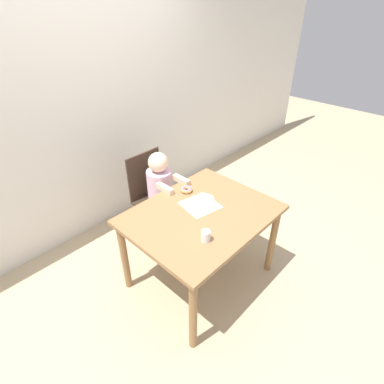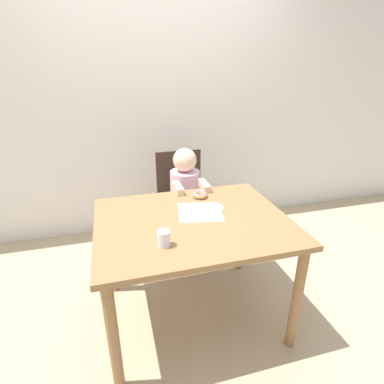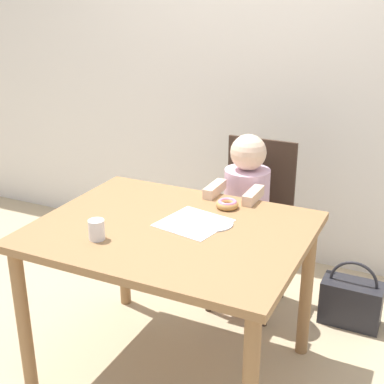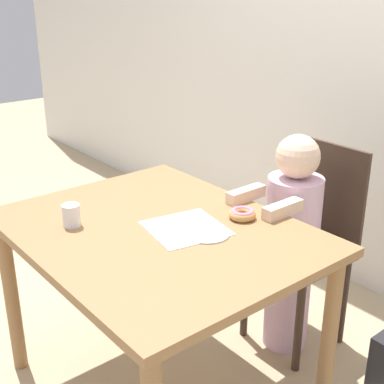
% 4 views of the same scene
% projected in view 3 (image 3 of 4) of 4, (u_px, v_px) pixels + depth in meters
% --- Properties ---
extents(ground_plane, '(12.00, 12.00, 0.00)m').
position_uv_depth(ground_plane, '(173.00, 369.00, 2.57)').
color(ground_plane, tan).
extents(wall_back, '(8.00, 0.05, 2.50)m').
position_uv_depth(wall_back, '(274.00, 69.00, 3.29)').
color(wall_back, silver).
rests_on(wall_back, ground_plane).
extents(dining_table, '(1.16, 0.92, 0.75)m').
position_uv_depth(dining_table, '(171.00, 248.00, 2.34)').
color(dining_table, olive).
rests_on(dining_table, ground_plane).
extents(chair, '(0.39, 0.38, 0.94)m').
position_uv_depth(chair, '(252.00, 222.00, 2.99)').
color(chair, '#38281E').
rests_on(chair, ground_plane).
extents(child_figure, '(0.25, 0.41, 1.02)m').
position_uv_depth(child_figure, '(245.00, 225.00, 2.88)').
color(child_figure, silver).
rests_on(child_figure, ground_plane).
extents(donut, '(0.11, 0.11, 0.04)m').
position_uv_depth(donut, '(227.00, 204.00, 2.50)').
color(donut, tan).
rests_on(donut, dining_table).
extents(napkin, '(0.32, 0.32, 0.00)m').
position_uv_depth(napkin, '(194.00, 223.00, 2.34)').
color(napkin, white).
rests_on(napkin, dining_table).
extents(handbag, '(0.32, 0.17, 0.37)m').
position_uv_depth(handbag, '(351.00, 301.00, 2.89)').
color(handbag, '#232328').
rests_on(handbag, ground_plane).
extents(cup, '(0.07, 0.07, 0.09)m').
position_uv_depth(cup, '(97.00, 230.00, 2.18)').
color(cup, white).
rests_on(cup, dining_table).
extents(plate, '(0.17, 0.17, 0.01)m').
position_uv_depth(plate, '(214.00, 223.00, 2.33)').
color(plate, silver).
rests_on(plate, dining_table).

